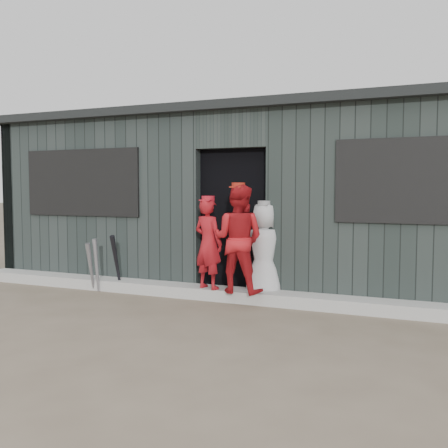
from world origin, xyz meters
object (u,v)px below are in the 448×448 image
at_px(bat_mid, 97,265).
at_px(player_red_left, 208,243).
at_px(bat_right, 117,263).
at_px(player_red_right, 238,239).
at_px(dugout, 264,199).
at_px(player_grey_back, 264,251).
at_px(bat_left, 91,267).

xyz_separation_m(bat_mid, player_red_left, (1.66, 0.14, 0.36)).
relative_size(bat_right, player_red_right, 0.63).
relative_size(bat_mid, dugout, 0.09).
bearing_deg(player_grey_back, player_red_right, 49.54).
distance_m(bat_left, dugout, 2.90).
distance_m(player_red_right, player_grey_back, 0.46).
relative_size(bat_left, player_red_right, 0.53).
distance_m(player_red_right, dugout, 1.93).
bearing_deg(bat_mid, dugout, 45.97).
bearing_deg(bat_mid, bat_right, 23.78).
bearing_deg(dugout, bat_left, -135.08).
relative_size(bat_right, player_red_left, 0.72).
bearing_deg(bat_right, player_grey_back, 8.52).
relative_size(player_red_right, dugout, 0.16).
bearing_deg(dugout, player_red_right, -82.11).
bearing_deg(player_red_right, player_red_left, -8.39).
bearing_deg(player_red_left, bat_right, 19.44).
xyz_separation_m(player_grey_back, dugout, (-0.48, 1.49, 0.65)).
xyz_separation_m(bat_mid, bat_right, (0.26, 0.11, 0.03)).
xyz_separation_m(player_red_left, dugout, (0.19, 1.78, 0.54)).
distance_m(bat_left, bat_right, 0.37).
bearing_deg(bat_left, dugout, 44.92).
bearing_deg(bat_right, bat_left, -159.15).
bearing_deg(player_red_right, bat_mid, 3.47).
distance_m(bat_mid, player_red_left, 1.71).
distance_m(bat_left, player_red_right, 2.25).
bearing_deg(dugout, player_red_left, -96.20).
height_order(bat_mid, player_red_right, player_red_right).
height_order(bat_left, player_red_right, player_red_right).
height_order(bat_right, player_red_left, player_red_left).
height_order(bat_left, bat_mid, bat_mid).
xyz_separation_m(bat_left, player_grey_back, (2.42, 0.44, 0.29)).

